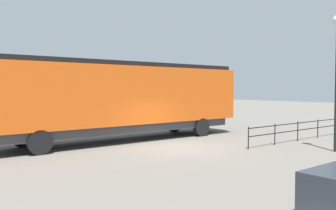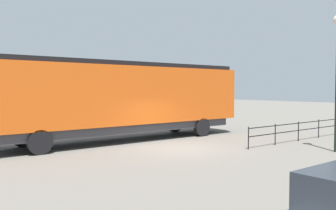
# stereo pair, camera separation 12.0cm
# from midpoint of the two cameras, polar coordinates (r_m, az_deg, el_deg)

# --- Properties ---
(ground_plane) EXTENTS (120.00, 120.00, 0.00)m
(ground_plane) POSITION_cam_midpoint_polar(r_m,az_deg,el_deg) (17.30, 1.67, -6.96)
(ground_plane) COLOR #666059
(locomotive) EXTENTS (2.92, 15.21, 4.31)m
(locomotive) POSITION_cam_midpoint_polar(r_m,az_deg,el_deg) (19.83, -6.13, 1.25)
(locomotive) COLOR #D15114
(locomotive) RESTS_ON ground_plane
(platform_fence) EXTENTS (0.05, 8.53, 1.08)m
(platform_fence) POSITION_cam_midpoint_polar(r_m,az_deg,el_deg) (20.74, 20.43, -3.54)
(platform_fence) COLOR black
(platform_fence) RESTS_ON ground_plane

